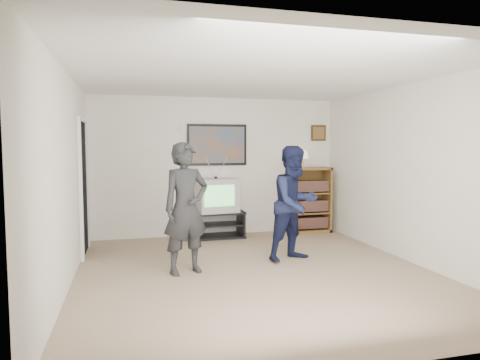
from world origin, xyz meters
name	(u,v)px	position (x,y,z in m)	size (l,w,h in m)	color
room_shell	(249,174)	(0.00, 0.35, 1.25)	(4.51, 5.00, 2.51)	#806851
media_stand	(217,224)	(-0.05, 2.23, 0.23)	(0.94, 0.53, 0.47)	black
crt_television	(216,195)	(-0.07, 2.23, 0.76)	(0.70, 0.59, 0.59)	#A9A9A4
bookshelf	(309,200)	(1.74, 2.28, 0.61)	(0.75, 0.43, 1.22)	brown
table_lamp	(303,159)	(1.60, 2.28, 1.39)	(0.21, 0.21, 0.33)	beige
person_tall	(186,208)	(-0.87, 0.22, 0.84)	(0.61, 0.40, 1.68)	#242526
person_short	(295,203)	(0.71, 0.47, 0.82)	(0.80, 0.62, 1.63)	#151A39
controller_left	(183,179)	(-0.87, 0.48, 1.20)	(0.04, 0.12, 0.04)	white
controller_right	(286,189)	(0.68, 0.74, 1.00)	(0.03, 0.12, 0.03)	white
poster	(217,145)	(0.00, 2.48, 1.65)	(1.10, 0.03, 0.75)	black
air_vent	(187,128)	(-0.55, 2.48, 1.95)	(0.28, 0.02, 0.14)	white
small_picture	(318,133)	(2.00, 2.48, 1.88)	(0.30, 0.03, 0.30)	black
doorway	(83,188)	(-2.23, 1.60, 1.00)	(0.03, 0.85, 2.00)	black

